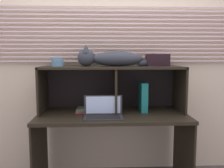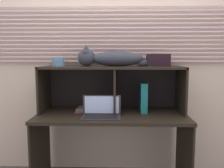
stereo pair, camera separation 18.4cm
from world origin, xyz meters
TOP-DOWN VIEW (x-y plane):
  - back_panel_with_blinds at (0.00, 0.55)m, footprint 4.40×0.08m
  - desk at (0.00, 0.18)m, footprint 1.44×0.67m
  - hutch_shelf_unit at (0.00, 0.32)m, footprint 1.40×0.43m
  - cat at (-0.02, 0.28)m, footprint 0.88×0.18m
  - laptop at (-0.09, 0.04)m, footprint 0.36×0.20m
  - binder_upright at (0.32, 0.28)m, footprint 0.06×0.23m
  - book_stack at (-0.27, 0.28)m, footprint 0.18×0.22m
  - small_basket at (-0.54, 0.28)m, footprint 0.12×0.12m
  - storage_box at (0.46, 0.28)m, footprint 0.22×0.14m

SIDE VIEW (x-z plane):
  - desk at x=0.00m, z-range 0.22..0.94m
  - book_stack at x=-0.27m, z-range 0.72..0.76m
  - laptop at x=-0.09m, z-range 0.67..0.86m
  - binder_upright at x=0.32m, z-range 0.72..1.02m
  - hutch_shelf_unit at x=0.00m, z-range 0.82..1.27m
  - small_basket at x=-0.54m, z-range 1.18..1.27m
  - storage_box at x=0.46m, z-range 1.18..1.30m
  - cat at x=-0.02m, z-range 1.15..1.36m
  - back_panel_with_blinds at x=0.00m, z-range 0.01..2.51m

